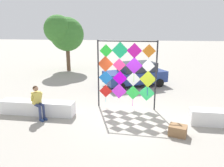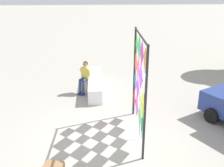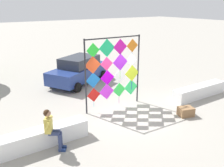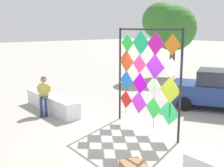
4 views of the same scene
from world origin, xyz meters
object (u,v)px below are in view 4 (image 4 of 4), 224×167
Objects in this scene: parked_car at (224,89)px; seated_vendor at (44,93)px; tree_palm_like at (170,27)px; kite_display_rack at (147,73)px.

seated_vendor is at bearing -122.87° from parked_car.
tree_palm_like is (-2.60, 10.47, 2.53)m from seated_vendor.
kite_display_rack is at bearing -93.84° from parked_car.
tree_palm_like is at bearing 103.96° from seated_vendor.
seated_vendor is 11.08m from tree_palm_like.
tree_palm_like is (-6.28, 8.62, 1.50)m from kite_display_rack.
tree_palm_like reaches higher than kite_display_rack.
parked_car is at bearing 57.13° from seated_vendor.
kite_display_rack is 0.67× the size of tree_palm_like.
seated_vendor is (-3.67, -1.86, -1.02)m from kite_display_rack.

